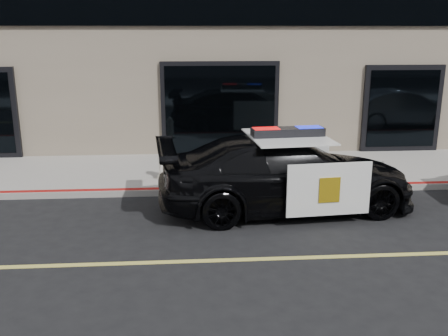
{
  "coord_description": "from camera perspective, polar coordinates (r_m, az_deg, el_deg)",
  "views": [
    {
      "loc": [
        -1.94,
        -7.61,
        3.7
      ],
      "look_at": [
        -1.23,
        2.2,
        1.0
      ],
      "focal_mm": 40.0,
      "sensor_mm": 36.0,
      "label": 1
    }
  ],
  "objects": [
    {
      "name": "fire_hydrant",
      "position": [
        12.46,
        -6.91,
        0.33
      ],
      "size": [
        0.33,
        0.46,
        0.74
      ],
      "color": "white",
      "rests_on": "sidewalk_n"
    },
    {
      "name": "ground",
      "position": [
        8.68,
        9.32,
        -10.1
      ],
      "size": [
        120.0,
        120.0,
        0.0
      ],
      "primitive_type": "plane",
      "color": "black",
      "rests_on": "ground"
    },
    {
      "name": "police_car",
      "position": [
        10.66,
        7.15,
        -0.58
      ],
      "size": [
        3.17,
        5.82,
        1.78
      ],
      "color": "black",
      "rests_on": "ground"
    },
    {
      "name": "sidewalk_n",
      "position": [
        13.5,
        4.27,
        -0.27
      ],
      "size": [
        60.0,
        3.5,
        0.15
      ],
      "primitive_type": "cube",
      "color": "gray",
      "rests_on": "ground"
    }
  ]
}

